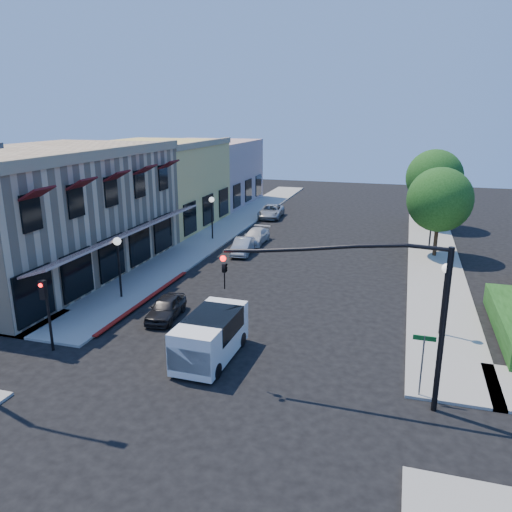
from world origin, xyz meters
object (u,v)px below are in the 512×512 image
(signal_mast_arm, at_px, (380,296))
(secondary_signal, at_px, (46,302))
(parked_car_d, at_px, (271,211))
(parked_car_c, at_px, (255,236))
(lamppost_left_near, at_px, (118,252))
(white_van, at_px, (210,335))
(parked_car_a, at_px, (166,308))
(lamppost_right_far, at_px, (432,214))
(street_tree_a, at_px, (440,200))
(street_name_sign, at_px, (423,356))
(lamppost_left_far, at_px, (212,207))
(parked_car_b, at_px, (243,246))
(lamppost_right_near, at_px, (445,281))
(street_tree_b, at_px, (434,177))

(signal_mast_arm, distance_m, secondary_signal, 13.97)
(parked_car_d, bearing_deg, parked_car_c, -86.36)
(lamppost_left_near, bearing_deg, secondary_signal, -85.66)
(white_van, distance_m, parked_car_a, 5.15)
(lamppost_right_far, bearing_deg, street_tree_a, -81.47)
(street_name_sign, distance_m, lamppost_left_near, 17.05)
(lamppost_left_far, relative_size, parked_car_b, 1.01)
(secondary_signal, bearing_deg, signal_mast_arm, 0.37)
(street_tree_a, bearing_deg, parked_car_c, 179.98)
(street_tree_a, height_order, signal_mast_arm, street_tree_a)
(lamppost_right_near, distance_m, parked_car_c, 19.43)
(signal_mast_arm, bearing_deg, lamppost_left_near, 155.63)
(secondary_signal, xyz_separation_m, lamppost_right_near, (16.50, 6.59, 0.42))
(secondary_signal, distance_m, parked_car_c, 20.92)
(lamppost_left_far, relative_size, white_van, 0.81)
(street_name_sign, distance_m, parked_car_a, 12.99)
(street_tree_b, relative_size, lamppost_right_near, 1.97)
(parked_car_c, bearing_deg, lamppost_right_far, 9.82)
(street_name_sign, xyz_separation_m, parked_car_d, (-13.70, 29.80, -1.07))
(street_name_sign, relative_size, white_van, 0.57)
(street_tree_b, height_order, lamppost_right_far, street_tree_b)
(street_tree_b, relative_size, lamppost_left_near, 1.97)
(parked_car_b, bearing_deg, street_tree_a, 7.71)
(lamppost_left_near, height_order, parked_car_b, lamppost_left_near)
(secondary_signal, height_order, parked_car_a, secondary_signal)
(secondary_signal, height_order, lamppost_left_far, lamppost_left_far)
(street_name_sign, xyz_separation_m, white_van, (-8.50, 0.58, -0.58))
(street_tree_a, relative_size, parked_car_a, 1.95)
(secondary_signal, height_order, parked_car_c, secondary_signal)
(lamppost_right_near, height_order, parked_car_b, lamppost_right_near)
(street_tree_b, xyz_separation_m, street_name_sign, (-1.30, -29.80, -2.85))
(street_name_sign, bearing_deg, lamppost_right_far, 87.37)
(street_tree_b, bearing_deg, parked_car_b, -135.70)
(street_tree_a, xyz_separation_m, signal_mast_arm, (-2.94, -20.50, -0.11))
(street_tree_a, bearing_deg, lamppost_right_far, 98.53)
(street_tree_b, height_order, street_name_sign, street_tree_b)
(secondary_signal, bearing_deg, street_name_sign, 2.93)
(street_tree_a, distance_m, street_tree_b, 10.01)
(lamppost_left_far, relative_size, lamppost_right_near, 1.00)
(lamppost_right_far, bearing_deg, parked_car_c, -171.46)
(parked_car_c, bearing_deg, white_van, -77.54)
(street_name_sign, height_order, parked_car_d, street_name_sign)
(lamppost_left_far, bearing_deg, lamppost_left_near, -90.00)
(signal_mast_arm, xyz_separation_m, lamppost_left_near, (-14.36, 6.50, -1.35))
(parked_car_b, height_order, parked_car_c, parked_car_b)
(secondary_signal, relative_size, parked_car_b, 0.94)
(lamppost_right_near, distance_m, parked_car_d, 28.22)
(street_tree_b, distance_m, parked_car_a, 29.43)
(street_name_sign, xyz_separation_m, parked_car_b, (-12.30, 16.53, -1.12))
(secondary_signal, height_order, lamppost_right_far, lamppost_right_far)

